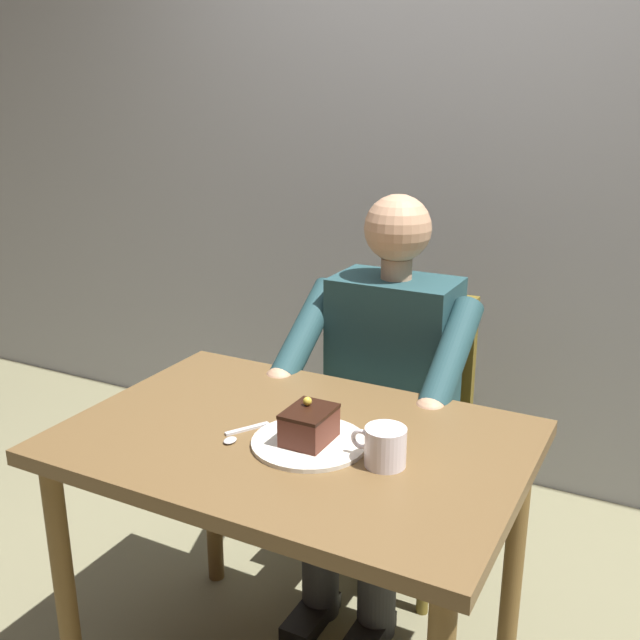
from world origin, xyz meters
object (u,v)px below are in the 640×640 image
(cake_slice, at_px, (309,425))
(dining_table, at_px, (294,472))
(chair, at_px, (403,419))
(dessert_spoon, at_px, (238,435))
(coffee_cup, at_px, (385,446))
(seated_person, at_px, (383,398))

(cake_slice, bearing_deg, dining_table, -24.34)
(chair, height_order, dessert_spoon, chair)
(coffee_cup, relative_size, dessert_spoon, 0.89)
(cake_slice, xyz_separation_m, coffee_cup, (-0.18, 0.01, -0.00))
(cake_slice, height_order, coffee_cup, cake_slice)
(coffee_cup, bearing_deg, cake_slice, -1.90)
(cake_slice, xyz_separation_m, dessert_spoon, (0.16, 0.04, -0.04))
(dining_table, xyz_separation_m, chair, (0.00, -0.70, -0.16))
(chair, relative_size, cake_slice, 7.27)
(coffee_cup, xyz_separation_m, dessert_spoon, (0.34, 0.03, -0.04))
(seated_person, distance_m, cake_slice, 0.58)
(coffee_cup, bearing_deg, seated_person, -67.02)
(chair, relative_size, seated_person, 0.73)
(cake_slice, relative_size, dessert_spoon, 0.88)
(seated_person, bearing_deg, coffee_cup, 112.98)
(dining_table, distance_m, dessert_spoon, 0.16)
(chair, bearing_deg, seated_person, 90.00)
(seated_person, bearing_deg, cake_slice, 95.67)
(dining_table, distance_m, coffee_cup, 0.28)
(cake_slice, bearing_deg, coffee_cup, 178.10)
(seated_person, xyz_separation_m, cake_slice, (-0.06, 0.55, 0.16))
(coffee_cup, distance_m, dessert_spoon, 0.35)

